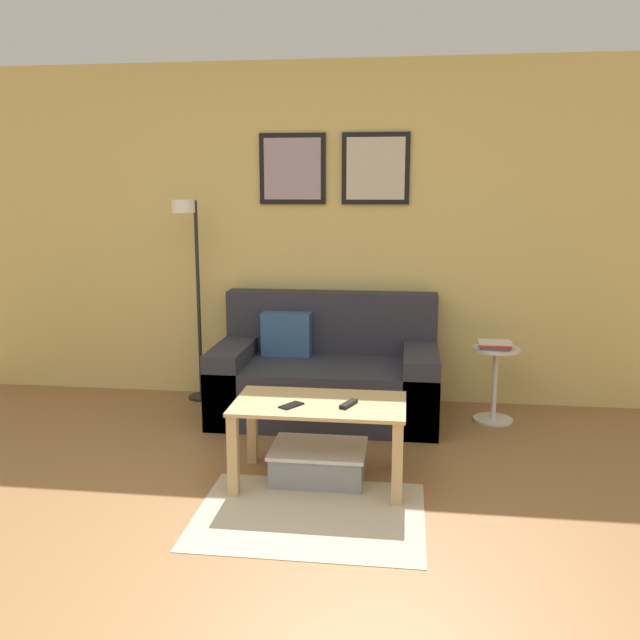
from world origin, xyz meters
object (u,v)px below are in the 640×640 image
coffee_table (319,418)px  book_stack (495,345)px  storage_bin (319,462)px  floor_lamp (191,269)px  side_table (495,377)px  remote_control (349,404)px  couch (326,376)px  cell_phone (291,405)px

coffee_table → book_stack: (1.08, 1.17, 0.18)m
storage_bin → floor_lamp: (-1.11, 1.23, 0.94)m
storage_bin → side_table: side_table is taller
side_table → remote_control: (-0.93, -1.22, 0.16)m
couch → side_table: bearing=0.8°
floor_lamp → book_stack: (2.20, -0.11, -0.48)m
floor_lamp → remote_control: 1.93m
floor_lamp → coffee_table: bearing=-48.8°
storage_bin → book_stack: (1.09, 1.12, 0.46)m
floor_lamp → side_table: floor_lamp is taller
coffee_table → storage_bin: bearing=103.3°
side_table → remote_control: 1.55m
storage_bin → cell_phone: size_ratio=3.82×
couch → storage_bin: size_ratio=2.95×
cell_phone → couch: bearing=121.9°
coffee_table → book_stack: bearing=47.2°
cell_phone → remote_control: bearing=42.4°
book_stack → cell_phone: 1.76m
cell_phone → floor_lamp: bearing=159.3°
storage_bin → remote_control: 0.43m
couch → remote_control: (0.27, -1.21, 0.19)m
book_stack → couch: bearing=-179.8°
couch → storage_bin: bearing=-85.4°
couch → storage_bin: couch is taller
floor_lamp → book_stack: 2.26m
coffee_table → side_table: size_ratio=1.78×
floor_lamp → side_table: size_ratio=2.91×
remote_control → cell_phone: bearing=-149.2°
floor_lamp → book_stack: floor_lamp is taller
storage_bin → book_stack: book_stack is taller
storage_bin → cell_phone: cell_phone is taller
coffee_table → book_stack: 1.60m
floor_lamp → cell_phone: 1.78m
storage_bin → side_table: (1.10, 1.13, 0.22)m
coffee_table → floor_lamp: (-1.12, 1.28, 0.66)m
floor_lamp → remote_control: bearing=-45.8°
book_stack → side_table: bearing=47.7°
coffee_table → side_table: 1.61m
side_table → remote_control: bearing=-127.2°
coffee_table → storage_bin: size_ratio=1.77×
couch → remote_control: bearing=-77.6°
storage_bin → remote_control: remote_control is taller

